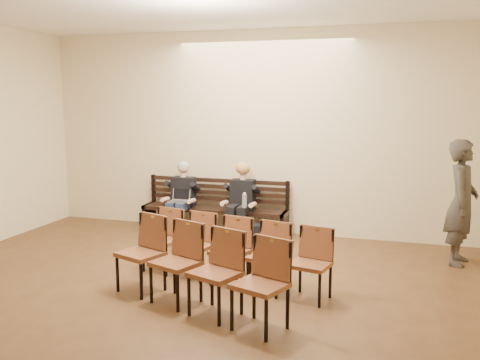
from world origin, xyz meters
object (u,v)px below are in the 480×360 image
Objects in this scene: bag at (259,233)px; seated_woman at (241,204)px; chair_row_back at (195,268)px; laptop at (178,202)px; seated_man at (181,199)px; passerby at (462,193)px; chair_row_front at (230,252)px; bench at (214,220)px; water_bottle at (244,207)px.

seated_woman is at bearing 153.02° from bag.
laptop is at bearing 137.39° from chair_row_back.
seated_man is 0.57× the size of passerby.
chair_row_front reaches higher than bag.
bag is at bearing 111.36° from chair_row_back.
bench is 1.14× the size of chair_row_back.
water_bottle is 0.11× the size of chair_row_back.
laptop is 1.51m from bag.
chair_row_front reaches higher than laptop.
laptop is at bearing -84.66° from seated_man.
chair_row_front reaches higher than water_bottle.
chair_row_back is at bearing -73.75° from bench.
bag is at bearing 107.13° from chair_row_front.
passerby is at bearing -8.01° from seated_woman.
bench is 0.71m from laptop.
bench is 0.99× the size of chair_row_front.
bench is 4.07m from passerby.
bench is at bearing 149.96° from water_bottle.
seated_woman reaches higher than chair_row_back.
seated_woman is (0.53, -0.12, 0.35)m from bench.
chair_row_back is at bearing -84.49° from water_bottle.
passerby reaches higher than chair_row_back.
bag is (0.38, -0.19, -0.43)m from seated_woman.
laptop is 3.31m from chair_row_back.
chair_row_front is at bearing -76.34° from seated_woman.
laptop is 0.12× the size of chair_row_front.
chair_row_back reaches higher than laptop.
water_bottle is 2.02m from chair_row_front.
laptop is at bearing -152.01° from bench.
laptop is 0.16× the size of passerby.
seated_man reaches higher than chair_row_front.
water_bottle is at bearing -62.16° from seated_woman.
water_bottle is 0.50m from bag.
passerby is (3.27, -0.21, 0.45)m from water_bottle.
laptop is 1.28× the size of water_bottle.
chair_row_back is at bearing -89.21° from bag.
chair_row_front is (1.07, -2.36, 0.20)m from bench.
seated_woman reaches higher than laptop.
passerby reaches higher than chair_row_front.
laptop is (-1.08, -0.17, -0.01)m from seated_woman.
bench is 0.85m from water_bottle.
seated_woman is 1.09m from laptop.
bench is 0.96m from bag.
bag is (1.47, -0.19, -0.45)m from seated_man.
chair_row_back is at bearing 143.31° from passerby.
passerby is at bearing -6.08° from seated_man.
chair_row_back reaches higher than water_bottle.
seated_man reaches higher than seated_woman.
chair_row_back is (1.49, -2.95, -0.10)m from laptop.
seated_man is at bearing -167.97° from bench.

